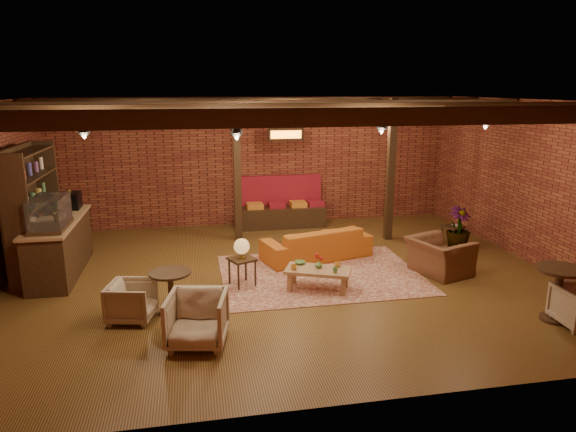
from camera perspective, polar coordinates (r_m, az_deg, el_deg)
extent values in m
plane|color=#39250E|center=(9.59, -0.39, -6.81)|extent=(10.00, 10.00, 0.00)
cube|color=black|center=(8.96, -0.43, 12.67)|extent=(10.00, 8.00, 0.02)
cube|color=maroon|center=(13.04, -3.58, 6.05)|extent=(10.00, 0.02, 3.20)
cube|color=maroon|center=(5.39, 7.28, -5.84)|extent=(10.00, 0.02, 3.20)
cube|color=maroon|center=(11.16, 25.78, 3.29)|extent=(0.02, 8.00, 3.20)
cylinder|color=black|center=(10.55, -2.01, 10.98)|extent=(9.60, 0.12, 0.12)
cube|color=black|center=(11.60, -5.66, 5.00)|extent=(0.16, 0.16, 3.20)
cube|color=black|center=(11.82, 11.33, 4.96)|extent=(0.16, 0.16, 3.20)
imported|color=#337F33|center=(10.53, -23.62, 0.82)|extent=(0.35, 0.39, 0.30)
cube|color=orange|center=(12.16, -0.25, 9.05)|extent=(0.86, 0.06, 0.30)
cube|color=maroon|center=(9.74, 3.61, -6.46)|extent=(3.69, 2.83, 0.01)
imported|color=#B15918|center=(10.54, 3.17, -3.03)|extent=(2.37, 1.42, 0.65)
cube|color=olive|center=(8.93, 3.37, -6.03)|extent=(1.24, 0.94, 0.05)
cube|color=olive|center=(8.89, 0.18, -7.41)|extent=(0.07, 0.07, 0.33)
cube|color=olive|center=(8.76, 6.17, -7.84)|extent=(0.07, 0.07, 0.33)
cube|color=olive|center=(9.25, 0.69, -6.54)|extent=(0.07, 0.07, 0.33)
cube|color=olive|center=(9.12, 6.44, -6.93)|extent=(0.07, 0.07, 0.33)
imported|color=gold|center=(8.84, 0.66, -5.72)|extent=(0.14, 0.14, 0.09)
imported|color=#507F39|center=(8.74, 5.27, -6.04)|extent=(0.12, 0.12, 0.08)
imported|color=gold|center=(9.03, 5.51, -5.36)|extent=(0.14, 0.14, 0.09)
imported|color=#507F39|center=(9.13, 1.33, -5.20)|extent=(0.25, 0.25, 0.05)
imported|color=#507F39|center=(8.94, 3.42, -5.45)|extent=(0.14, 0.14, 0.11)
sphere|color=#A91A12|center=(8.89, 3.43, -4.56)|extent=(0.10, 0.10, 0.10)
cube|color=black|center=(9.07, -5.14, -4.80)|extent=(0.55, 0.55, 0.04)
cylinder|color=black|center=(9.16, -5.10, -6.32)|extent=(0.04, 0.04, 0.48)
cylinder|color=olive|center=(9.06, -5.14, -4.62)|extent=(0.14, 0.14, 0.02)
cylinder|color=olive|center=(9.04, -5.15, -4.21)|extent=(0.04, 0.04, 0.20)
sphere|color=#C6792E|center=(9.00, -5.17, -3.37)|extent=(0.28, 0.28, 0.28)
cylinder|color=black|center=(8.15, -12.98, -6.19)|extent=(0.64, 0.64, 0.04)
cylinder|color=black|center=(8.26, -12.86, -8.28)|extent=(0.09, 0.09, 0.62)
cylinder|color=black|center=(8.39, -12.74, -10.25)|extent=(0.39, 0.39, 0.04)
imported|color=beige|center=(8.15, -16.99, -8.86)|extent=(0.73, 0.76, 0.67)
imported|color=beige|center=(7.20, -10.09, -10.98)|extent=(0.91, 0.87, 0.80)
imported|color=brown|center=(10.04, 16.52, -3.70)|extent=(0.97, 1.21, 0.91)
cube|color=black|center=(11.93, 17.87, -1.15)|extent=(0.51, 0.51, 0.04)
cylinder|color=black|center=(11.99, 17.79, -2.17)|extent=(0.04, 0.04, 0.41)
imported|color=black|center=(11.92, 17.88, -1.02)|extent=(0.21, 0.24, 0.02)
cylinder|color=black|center=(8.63, 28.07, -5.26)|extent=(0.71, 0.71, 0.04)
cylinder|color=black|center=(8.76, 27.76, -7.74)|extent=(0.11, 0.11, 0.78)
cylinder|color=black|center=(8.90, 27.47, -10.07)|extent=(0.43, 0.43, 0.04)
imported|color=#4C7F4C|center=(11.58, 18.77, 3.13)|extent=(1.90, 1.90, 2.73)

